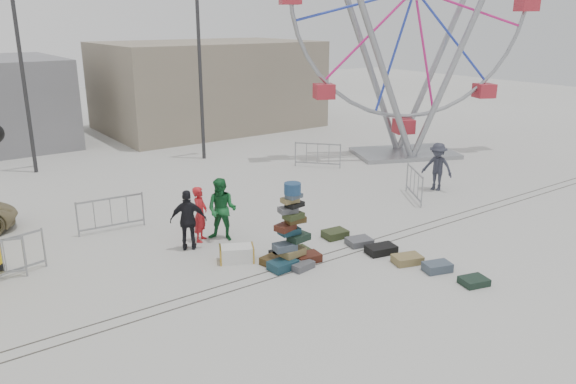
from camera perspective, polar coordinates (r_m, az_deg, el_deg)
ground at (r=14.82m, az=4.62°, el=-8.08°), size 90.00×90.00×0.00m
track_line_near at (r=15.24m, az=3.16°, el=-7.29°), size 40.00×0.04×0.01m
track_line_far at (r=15.52m, az=2.23°, el=-6.80°), size 40.00×0.04×0.01m
building_right at (r=34.23m, az=-8.16°, el=10.71°), size 12.00×8.00×5.00m
lamp_post_right at (r=26.07m, az=-8.77°, el=13.04°), size 1.41×0.25×8.00m
lamp_post_left at (r=25.68m, az=-25.24°, el=11.57°), size 1.41×0.25×8.00m
suitcase_tower at (r=15.02m, az=0.32°, el=-5.02°), size 1.58×1.41×2.26m
ferris_wheel at (r=26.92m, az=12.62°, el=17.40°), size 10.61×4.74×13.33m
steamer_trunk at (r=15.36m, az=-5.23°, el=-6.27°), size 1.06×0.88×0.43m
row_case_0 at (r=16.98m, az=4.80°, el=-4.26°), size 0.76×0.60×0.23m
row_case_1 at (r=16.54m, az=7.25°, el=-5.01°), size 0.81×0.70×0.19m
row_case_2 at (r=16.04m, az=9.44°, el=-5.78°), size 0.92×0.68×0.23m
row_case_3 at (r=15.56m, az=12.02°, el=-6.70°), size 0.88×0.72×0.22m
row_case_4 at (r=15.27m, az=14.93°, el=-7.37°), size 0.81×0.65×0.24m
row_case_5 at (r=14.82m, az=18.37°, el=-8.59°), size 0.76×0.66×0.18m
barricade_dummy_b at (r=15.85m, az=-26.81°, el=-6.10°), size 1.97×0.53×1.10m
barricade_dummy_c at (r=18.14m, az=-17.53°, el=-2.14°), size 2.00×0.27×1.10m
barricade_wheel_front at (r=20.88m, az=12.70°, el=0.78°), size 1.16×1.74×1.10m
barricade_wheel_back at (r=24.77m, az=3.03°, el=3.77°), size 1.42×1.55×1.10m
pedestrian_red at (r=16.65m, az=-8.92°, el=-2.23°), size 0.71×0.71×1.67m
pedestrian_green at (r=16.60m, az=-6.73°, el=-1.79°), size 1.14×1.16×1.89m
pedestrian_black at (r=16.08m, az=-10.09°, el=-2.83°), size 1.11×0.87×1.76m
pedestrian_grey at (r=22.06m, az=14.93°, el=2.50°), size 1.03×1.34×1.84m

